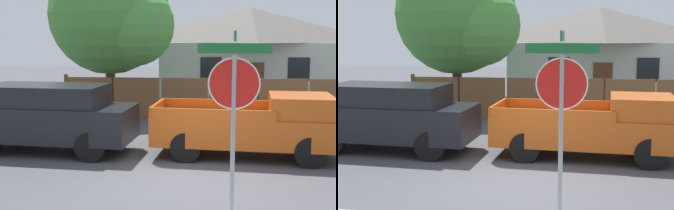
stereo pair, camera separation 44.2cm
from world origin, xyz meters
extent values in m
plane|color=#47474C|center=(0.00, 0.00, 0.00)|extent=(80.00, 80.00, 0.00)
cube|color=brown|center=(-4.40, 8.24, 0.80)|extent=(1.82, 0.06, 1.61)
cube|color=brown|center=(-2.50, 8.24, 0.80)|extent=(1.82, 0.06, 1.61)
cube|color=brown|center=(-0.60, 8.24, 0.80)|extent=(1.82, 0.06, 1.61)
cube|color=brown|center=(1.29, 8.24, 0.80)|extent=(1.82, 0.06, 1.61)
cube|color=brown|center=(3.19, 8.24, 0.80)|extent=(1.82, 0.06, 1.61)
cube|color=brown|center=(5.08, 8.24, 0.80)|extent=(1.82, 0.06, 1.61)
cube|color=brown|center=(-5.35, 8.24, 0.85)|extent=(0.12, 0.12, 1.71)
cube|color=#B2C1B7|center=(2.45, 15.32, 1.46)|extent=(9.10, 5.68, 2.92)
pyramid|color=#5B5651|center=(2.45, 15.32, 3.81)|extent=(9.82, 6.13, 1.79)
cube|color=black|center=(0.40, 12.46, 1.69)|extent=(1.00, 0.04, 1.10)
cube|color=black|center=(4.50, 12.46, 1.69)|extent=(1.00, 0.04, 1.10)
cube|color=brown|center=(2.45, 12.46, 1.00)|extent=(0.90, 0.04, 2.00)
cylinder|color=brown|center=(-3.78, 9.34, 1.13)|extent=(0.40, 0.40, 2.27)
sphere|color=#428438|center=(-3.78, 9.34, 4.14)|extent=(4.99, 4.99, 4.99)
sphere|color=#478F3C|center=(-2.66, 8.72, 3.64)|extent=(3.24, 3.24, 3.24)
cube|color=black|center=(-3.98, 2.52, 0.85)|extent=(4.75, 2.28, 0.94)
cube|color=black|center=(-4.09, 2.53, 1.60)|extent=(3.36, 2.01, 0.56)
cube|color=black|center=(-2.56, 2.40, 1.60)|extent=(0.20, 1.68, 0.47)
cylinder|color=black|center=(-2.48, 3.24, 0.40)|extent=(0.79, 0.22, 0.79)
cylinder|color=black|center=(-2.62, 1.56, 0.40)|extent=(0.79, 0.22, 0.79)
cylinder|color=black|center=(-5.33, 3.48, 0.40)|extent=(0.79, 0.22, 0.79)
cube|color=#B74C14|center=(1.41, 2.52, 0.75)|extent=(5.10, 2.39, 0.76)
cube|color=#B74C14|center=(2.77, 2.41, 1.41)|extent=(1.73, 1.96, 0.55)
cube|color=#B74C14|center=(0.65, 3.53, 1.27)|extent=(3.10, 0.33, 0.27)
cube|color=#B74C14|center=(0.50, 1.64, 1.27)|extent=(3.10, 0.33, 0.27)
cube|color=#B74C14|center=(-1.01, 2.71, 1.27)|extent=(0.23, 1.89, 0.27)
cylinder|color=black|center=(3.02, 3.28, 0.39)|extent=(0.78, 0.22, 0.78)
cylinder|color=black|center=(2.87, 1.51, 0.39)|extent=(0.78, 0.22, 0.78)
cylinder|color=black|center=(-0.04, 3.52, 0.39)|extent=(0.78, 0.22, 0.78)
cylinder|color=black|center=(-0.19, 1.76, 0.39)|extent=(0.78, 0.22, 0.78)
cylinder|color=gray|center=(0.80, -2.84, 1.45)|extent=(0.07, 0.07, 2.91)
cylinder|color=red|center=(0.80, -2.84, 2.48)|extent=(0.74, 0.04, 0.74)
cylinder|color=white|center=(0.80, -2.84, 2.48)|extent=(0.78, 0.03, 0.78)
cube|color=#19602D|center=(0.80, -2.84, 3.01)|extent=(1.10, 0.05, 0.15)
cube|color=#19602D|center=(0.80, -2.84, 3.19)|extent=(0.05, 0.99, 0.15)
camera|label=1|loc=(0.47, -9.87, 3.17)|focal=50.00mm
camera|label=2|loc=(0.91, -9.82, 3.17)|focal=50.00mm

